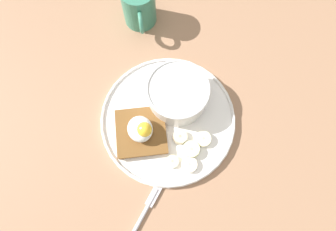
{
  "coord_description": "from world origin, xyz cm",
  "views": [
    {
      "loc": [
        -14.77,
        6.37,
        55.7
      ],
      "look_at": [
        0.0,
        0.0,
        5.0
      ],
      "focal_mm": 28.0,
      "sensor_mm": 36.0,
      "label": 1
    }
  ],
  "objects_px": {
    "toast_slice": "(141,132)",
    "banana_slice_right": "(203,139)",
    "banana_slice_left": "(180,137)",
    "banana_slice_front": "(191,149)",
    "coffee_mug": "(139,6)",
    "knife": "(147,207)",
    "oatmeal_bowl": "(178,94)",
    "poached_egg": "(141,129)",
    "banana_slice_inner": "(188,165)",
    "banana_slice_back": "(172,161)"
  },
  "relations": [
    {
      "from": "coffee_mug",
      "to": "banana_slice_right",
      "type": "bearing_deg",
      "value": -178.78
    },
    {
      "from": "banana_slice_back",
      "to": "banana_slice_right",
      "type": "height_order",
      "value": "banana_slice_right"
    },
    {
      "from": "banana_slice_left",
      "to": "coffee_mug",
      "type": "relative_size",
      "value": 0.31
    },
    {
      "from": "toast_slice",
      "to": "poached_egg",
      "type": "distance_m",
      "value": 0.03
    },
    {
      "from": "oatmeal_bowl",
      "to": "banana_slice_front",
      "type": "xyz_separation_m",
      "value": [
        -0.11,
        0.02,
        -0.02
      ]
    },
    {
      "from": "oatmeal_bowl",
      "to": "banana_slice_left",
      "type": "height_order",
      "value": "oatmeal_bowl"
    },
    {
      "from": "banana_slice_left",
      "to": "banana_slice_inner",
      "type": "xyz_separation_m",
      "value": [
        -0.06,
        0.01,
        -0.0
      ]
    },
    {
      "from": "banana_slice_back",
      "to": "oatmeal_bowl",
      "type": "bearing_deg",
      "value": -28.22
    },
    {
      "from": "banana_slice_back",
      "to": "knife",
      "type": "bearing_deg",
      "value": 127.35
    },
    {
      "from": "banana_slice_left",
      "to": "poached_egg",
      "type": "bearing_deg",
      "value": 59.66
    },
    {
      "from": "banana_slice_front",
      "to": "banana_slice_back",
      "type": "bearing_deg",
      "value": 98.15
    },
    {
      "from": "banana_slice_back",
      "to": "knife",
      "type": "relative_size",
      "value": 0.26
    },
    {
      "from": "banana_slice_back",
      "to": "coffee_mug",
      "type": "distance_m",
      "value": 0.36
    },
    {
      "from": "banana_slice_inner",
      "to": "knife",
      "type": "bearing_deg",
      "value": 111.72
    },
    {
      "from": "banana_slice_front",
      "to": "oatmeal_bowl",
      "type": "bearing_deg",
      "value": -9.94
    },
    {
      "from": "banana_slice_left",
      "to": "banana_slice_right",
      "type": "distance_m",
      "value": 0.05
    },
    {
      "from": "oatmeal_bowl",
      "to": "banana_slice_front",
      "type": "bearing_deg",
      "value": 170.06
    },
    {
      "from": "banana_slice_right",
      "to": "knife",
      "type": "xyz_separation_m",
      "value": [
        -0.08,
        0.15,
        -0.01
      ]
    },
    {
      "from": "toast_slice",
      "to": "banana_slice_left",
      "type": "height_order",
      "value": "banana_slice_left"
    },
    {
      "from": "poached_egg",
      "to": "toast_slice",
      "type": "bearing_deg",
      "value": 44.71
    },
    {
      "from": "oatmeal_bowl",
      "to": "banana_slice_left",
      "type": "distance_m",
      "value": 0.09
    },
    {
      "from": "oatmeal_bowl",
      "to": "banana_slice_front",
      "type": "height_order",
      "value": "oatmeal_bowl"
    },
    {
      "from": "poached_egg",
      "to": "banana_slice_right",
      "type": "height_order",
      "value": "poached_egg"
    },
    {
      "from": "banana_slice_back",
      "to": "banana_slice_inner",
      "type": "xyz_separation_m",
      "value": [
        -0.02,
        -0.02,
        0.0
      ]
    },
    {
      "from": "oatmeal_bowl",
      "to": "coffee_mug",
      "type": "relative_size",
      "value": 1.17
    },
    {
      "from": "banana_slice_back",
      "to": "banana_slice_right",
      "type": "xyz_separation_m",
      "value": [
        0.02,
        -0.08,
        0.0
      ]
    },
    {
      "from": "banana_slice_right",
      "to": "banana_slice_back",
      "type": "bearing_deg",
      "value": 102.31
    },
    {
      "from": "knife",
      "to": "banana_slice_right",
      "type": "bearing_deg",
      "value": -63.66
    },
    {
      "from": "poached_egg",
      "to": "knife",
      "type": "distance_m",
      "value": 0.15
    },
    {
      "from": "poached_egg",
      "to": "banana_slice_inner",
      "type": "bearing_deg",
      "value": -149.28
    },
    {
      "from": "oatmeal_bowl",
      "to": "poached_egg",
      "type": "xyz_separation_m",
      "value": [
        -0.04,
        0.1,
        0.01
      ]
    },
    {
      "from": "banana_slice_front",
      "to": "banana_slice_left",
      "type": "xyz_separation_m",
      "value": [
        0.03,
        0.01,
        0.0
      ]
    },
    {
      "from": "banana_slice_front",
      "to": "banana_slice_back",
      "type": "distance_m",
      "value": 0.04
    },
    {
      "from": "banana_slice_right",
      "to": "banana_slice_inner",
      "type": "bearing_deg",
      "value": 124.59
    },
    {
      "from": "poached_egg",
      "to": "banana_slice_back",
      "type": "height_order",
      "value": "poached_egg"
    },
    {
      "from": "coffee_mug",
      "to": "knife",
      "type": "xyz_separation_m",
      "value": [
        -0.41,
        0.15,
        -0.04
      ]
    },
    {
      "from": "coffee_mug",
      "to": "oatmeal_bowl",
      "type": "bearing_deg",
      "value": 178.84
    },
    {
      "from": "banana_slice_inner",
      "to": "banana_slice_right",
      "type": "bearing_deg",
      "value": -55.41
    },
    {
      "from": "banana_slice_right",
      "to": "banana_slice_front",
      "type": "bearing_deg",
      "value": 107.93
    },
    {
      "from": "banana_slice_inner",
      "to": "toast_slice",
      "type": "bearing_deg",
      "value": 30.99
    },
    {
      "from": "banana_slice_inner",
      "to": "coffee_mug",
      "type": "distance_m",
      "value": 0.37
    },
    {
      "from": "banana_slice_back",
      "to": "coffee_mug",
      "type": "relative_size",
      "value": 0.29
    },
    {
      "from": "banana_slice_inner",
      "to": "banana_slice_back",
      "type": "bearing_deg",
      "value": 52.69
    },
    {
      "from": "toast_slice",
      "to": "banana_slice_right",
      "type": "xyz_separation_m",
      "value": [
        -0.06,
        -0.11,
        -0.0
      ]
    },
    {
      "from": "poached_egg",
      "to": "coffee_mug",
      "type": "relative_size",
      "value": 0.49
    },
    {
      "from": "banana_slice_front",
      "to": "banana_slice_right",
      "type": "xyz_separation_m",
      "value": [
        0.01,
        -0.03,
        -0.0
      ]
    },
    {
      "from": "poached_egg",
      "to": "banana_slice_left",
      "type": "height_order",
      "value": "poached_egg"
    },
    {
      "from": "coffee_mug",
      "to": "banana_slice_front",
      "type": "bearing_deg",
      "value": 175.89
    },
    {
      "from": "banana_slice_front",
      "to": "knife",
      "type": "distance_m",
      "value": 0.14
    },
    {
      "from": "banana_slice_right",
      "to": "banana_slice_left",
      "type": "bearing_deg",
      "value": 61.84
    }
  ]
}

